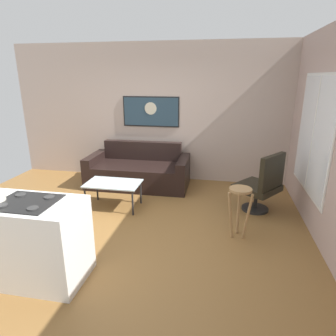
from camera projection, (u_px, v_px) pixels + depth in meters
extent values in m
cube|color=brown|center=(126.00, 232.00, 4.24)|extent=(6.40, 6.40, 0.04)
cube|color=#B39E91|center=(161.00, 113.00, 6.09)|extent=(6.40, 0.05, 2.80)
cube|color=#B79B91|center=(331.00, 138.00, 3.62)|extent=(0.05, 6.40, 2.80)
cube|color=black|center=(138.00, 175.00, 5.91)|extent=(1.65, 0.97, 0.45)
cube|color=black|center=(143.00, 150.00, 6.15)|extent=(1.64, 0.18, 0.38)
cube|color=black|center=(96.00, 169.00, 6.04)|extent=(0.19, 0.95, 0.62)
cube|color=black|center=(183.00, 174.00, 5.74)|extent=(0.19, 0.95, 0.62)
cube|color=silver|center=(113.00, 183.00, 4.87)|extent=(0.90, 0.55, 0.02)
cylinder|color=#232326|center=(85.00, 199.00, 4.79)|extent=(0.03, 0.03, 0.42)
cylinder|color=#232326|center=(133.00, 203.00, 4.65)|extent=(0.03, 0.03, 0.42)
cylinder|color=#232326|center=(97.00, 189.00, 5.23)|extent=(0.03, 0.03, 0.42)
cylinder|color=#232326|center=(141.00, 192.00, 5.08)|extent=(0.03, 0.03, 0.42)
cylinder|color=black|center=(255.00, 209.00, 4.89)|extent=(0.43, 0.43, 0.04)
cylinder|color=black|center=(256.00, 197.00, 4.83)|extent=(0.06, 0.06, 0.37)
cube|color=black|center=(257.00, 188.00, 4.77)|extent=(0.85, 0.85, 0.10)
cube|color=black|center=(272.00, 172.00, 4.51)|extent=(0.44, 0.54, 0.55)
cylinder|color=#9F784B|center=(241.00, 190.00, 3.88)|extent=(0.30, 0.30, 0.03)
cylinder|color=#9F784B|center=(238.00, 210.00, 4.11)|extent=(0.04, 0.13, 0.68)
cylinder|color=#9F784B|center=(230.00, 215.00, 3.94)|extent=(0.13, 0.09, 0.68)
cylinder|color=#9F784B|center=(247.00, 217.00, 3.90)|extent=(0.13, 0.09, 0.68)
cube|color=silver|center=(7.00, 238.00, 3.19)|extent=(1.73, 0.63, 0.90)
cube|color=black|center=(26.00, 202.00, 2.99)|extent=(0.60, 0.51, 0.01)
cylinder|color=#2D2D2D|center=(2.00, 205.00, 2.89)|extent=(0.11, 0.11, 0.01)
cylinder|color=#2D2D2D|center=(33.00, 208.00, 2.83)|extent=(0.11, 0.11, 0.01)
cylinder|color=#2D2D2D|center=(21.00, 195.00, 3.15)|extent=(0.11, 0.11, 0.01)
cylinder|color=#2D2D2D|center=(49.00, 197.00, 3.09)|extent=(0.11, 0.11, 0.01)
cube|color=black|center=(151.00, 112.00, 6.08)|extent=(1.19, 0.01, 0.62)
cube|color=#263C4B|center=(151.00, 112.00, 6.07)|extent=(1.14, 0.02, 0.57)
cylinder|color=beige|center=(151.00, 108.00, 6.04)|extent=(0.25, 0.01, 0.25)
cube|color=silver|center=(314.00, 135.00, 4.21)|extent=(0.02, 1.62, 1.72)
cube|color=white|center=(313.00, 135.00, 4.21)|extent=(0.01, 1.54, 1.64)
cube|color=silver|center=(313.00, 135.00, 4.21)|extent=(0.01, 0.04, 1.64)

